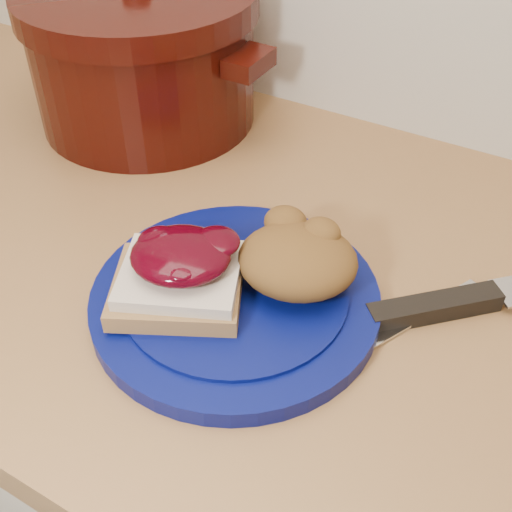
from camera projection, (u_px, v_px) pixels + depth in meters
The scene contains 8 objects.
base_cabinet at pixel (255, 491), 0.95m from camera, with size 4.00×0.60×0.86m, color beige.
plate at pixel (235, 299), 0.58m from camera, with size 0.26×0.26×0.02m, color #050C50.
sandwich at pixel (179, 273), 0.55m from camera, with size 0.14×0.14×0.05m.
stuffing_mound at pixel (298, 261), 0.56m from camera, with size 0.11×0.09×0.05m, color brown.
chef_knife at pixel (480, 298), 0.58m from camera, with size 0.26×0.25×0.02m.
butter_knife at pixel (418, 316), 0.57m from camera, with size 0.15×0.01×0.00m, color silver.
dutch_oven at pixel (143, 56), 0.79m from camera, with size 0.34×0.29×0.18m.
pepper_grinder at pixel (130, 49), 0.84m from camera, with size 0.07×0.07×0.14m.
Camera 1 is at (0.25, 1.08, 1.32)m, focal length 45.00 mm.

